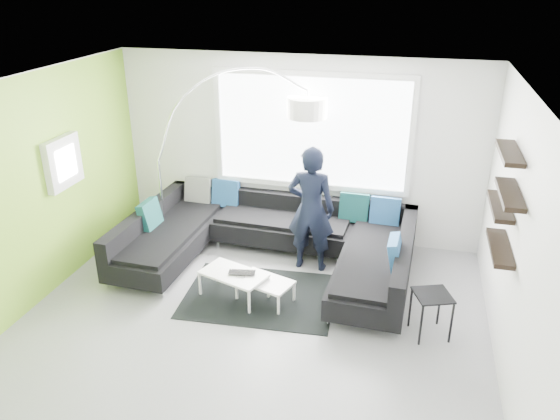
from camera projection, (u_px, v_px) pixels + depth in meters
The scene contains 9 objects.
ground at pixel (252, 323), 6.54m from camera, with size 5.50×5.50×0.00m, color gray.
room_shell at pixel (257, 175), 5.98m from camera, with size 5.54×5.04×2.82m.
sectional_sofa at pixel (268, 245), 7.57m from camera, with size 3.97×2.54×0.84m.
rug at pixel (260, 296), 7.06m from camera, with size 1.91×1.39×0.01m, color black.
coffee_table at pixel (249, 287), 6.95m from camera, with size 1.06×0.62×0.35m, color white.
arc_lamp at pixel (158, 161), 7.93m from camera, with size 2.50×1.13×2.66m, color silver, non-canonical shape.
side_table at pixel (430, 314), 6.23m from camera, with size 0.39×0.39×0.54m, color black.
person at pixel (311, 209), 7.42m from camera, with size 0.65×0.43×1.78m, color black.
laptop at pixel (241, 275), 6.86m from camera, with size 0.37×0.27×0.03m, color black.
Camera 1 is at (1.66, -5.19, 3.88)m, focal length 35.00 mm.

